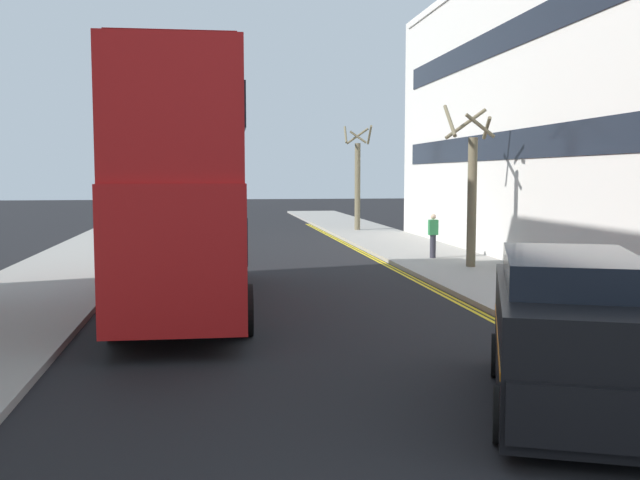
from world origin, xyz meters
TOP-DOWN VIEW (x-y plane):
  - sidewalk_right at (6.50, 16.00)m, footprint 4.00×80.00m
  - sidewalk_left at (-6.50, 16.00)m, footprint 4.00×80.00m
  - kerb_line_outer at (4.40, 14.00)m, footprint 0.10×56.00m
  - kerb_line_inner at (4.24, 14.00)m, footprint 0.10×56.00m
  - double_decker_bus_away at (-2.33, 13.35)m, footprint 2.98×10.86m
  - taxi_minivan at (2.95, 4.72)m, footprint 3.49×5.16m
  - pedestrian_far at (6.23, 21.20)m, footprint 0.34×0.22m
  - street_tree_near at (6.20, 34.93)m, footprint 1.57×1.50m
  - street_tree_far at (6.71, 18.65)m, footprint 1.64×1.60m

SIDE VIEW (x-z plane):
  - kerb_line_outer at x=4.40m, z-range 0.00..0.01m
  - kerb_line_inner at x=4.24m, z-range 0.00..0.01m
  - sidewalk_right at x=6.50m, z-range 0.00..0.14m
  - sidewalk_left at x=-6.50m, z-range 0.00..0.14m
  - pedestrian_far at x=6.23m, z-range 0.18..1.80m
  - taxi_minivan at x=2.95m, z-range 0.01..2.13m
  - street_tree_far at x=6.71m, z-range 0.02..5.42m
  - street_tree_near at x=6.20m, z-range 0.07..5.83m
  - double_decker_bus_away at x=-2.33m, z-range 0.21..5.85m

